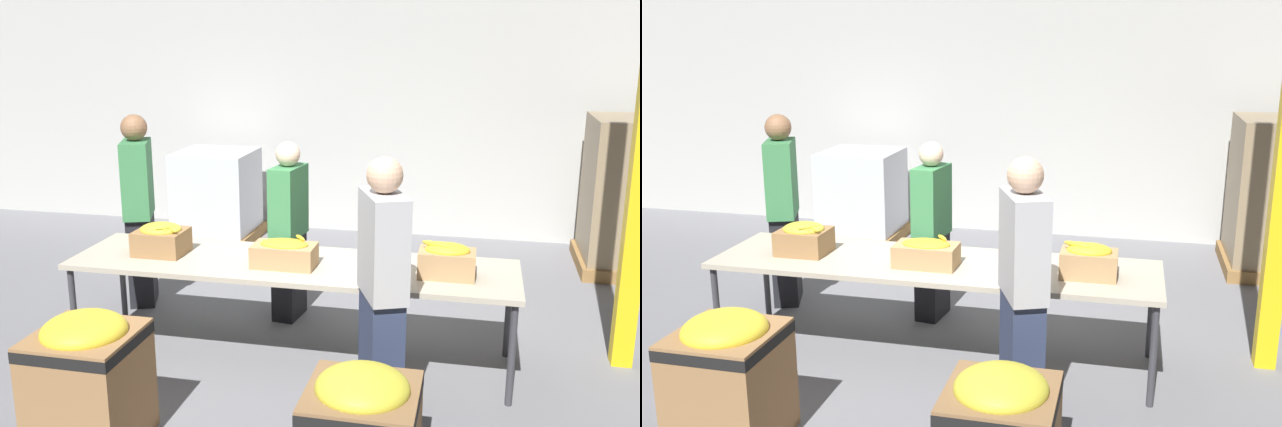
% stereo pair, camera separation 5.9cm
% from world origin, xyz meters
% --- Properties ---
extents(ground_plane, '(30.00, 30.00, 0.00)m').
position_xyz_m(ground_plane, '(0.00, 0.00, 0.00)').
color(ground_plane, slate).
extents(wall_back, '(16.00, 0.08, 4.00)m').
position_xyz_m(wall_back, '(0.00, 3.74, 2.00)').
color(wall_back, '#B7B7B2').
rests_on(wall_back, ground_plane).
extents(sorting_table, '(3.39, 0.90, 0.78)m').
position_xyz_m(sorting_table, '(0.00, 0.00, 0.74)').
color(sorting_table, '#B2A893').
rests_on(sorting_table, ground_plane).
extents(banana_box_0, '(0.39, 0.33, 0.26)m').
position_xyz_m(banana_box_0, '(-1.05, -0.01, 0.91)').
color(banana_box_0, olive).
rests_on(banana_box_0, sorting_table).
extents(banana_box_1, '(0.47, 0.28, 0.23)m').
position_xyz_m(banana_box_1, '(-0.03, -0.10, 0.88)').
color(banana_box_1, tan).
rests_on(banana_box_1, sorting_table).
extents(banana_box_2, '(0.40, 0.27, 0.26)m').
position_xyz_m(banana_box_2, '(1.16, -0.06, 0.91)').
color(banana_box_2, tan).
rests_on(banana_box_2, sorting_table).
extents(volunteer_0, '(0.39, 0.53, 1.77)m').
position_xyz_m(volunteer_0, '(-1.67, 0.84, 0.88)').
color(volunteer_0, black).
rests_on(volunteer_0, ground_plane).
extents(volunteer_1, '(0.39, 0.52, 1.73)m').
position_xyz_m(volunteer_1, '(0.78, -0.65, 0.86)').
color(volunteer_1, '#2D3856').
rests_on(volunteer_1, ground_plane).
extents(volunteer_2, '(0.26, 0.45, 1.58)m').
position_xyz_m(volunteer_2, '(-0.24, 0.80, 0.78)').
color(volunteer_2, black).
rests_on(volunteer_2, ground_plane).
extents(donation_bin_0, '(0.61, 0.61, 0.85)m').
position_xyz_m(donation_bin_0, '(-0.90, -1.43, 0.45)').
color(donation_bin_0, olive).
rests_on(donation_bin_0, ground_plane).
extents(donation_bin_1, '(0.63, 0.63, 0.68)m').
position_xyz_m(donation_bin_1, '(0.79, -1.43, 0.36)').
color(donation_bin_1, olive).
rests_on(donation_bin_1, ground_plane).
extents(pallet_stack_0, '(1.15, 1.15, 1.62)m').
position_xyz_m(pallet_stack_0, '(3.00, 2.88, 0.80)').
color(pallet_stack_0, olive).
rests_on(pallet_stack_0, ground_plane).
extents(pallet_stack_1, '(0.96, 0.96, 1.09)m').
position_xyz_m(pallet_stack_1, '(-1.73, 2.96, 0.54)').
color(pallet_stack_1, olive).
rests_on(pallet_stack_1, ground_plane).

